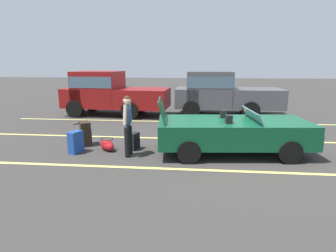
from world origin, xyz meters
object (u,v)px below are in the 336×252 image
(convertible_car, at_px, (240,133))
(parked_pickup_truck_near, at_px, (219,92))
(suitcase_medium_bright, at_px, (76,142))
(suitcase_large_black, at_px, (85,134))
(duffel_bag, at_px, (107,145))
(parked_pickup_truck_far, at_px, (108,92))
(traveler_person, at_px, (128,123))
(suitcase_small_carryon, at_px, (134,141))

(convertible_car, distance_m, parked_pickup_truck_near, 5.83)
(suitcase_medium_bright, bearing_deg, convertible_car, -154.31)
(suitcase_large_black, xyz_separation_m, duffel_bag, (0.82, -0.43, -0.21))
(parked_pickup_truck_far, bearing_deg, suitcase_large_black, 103.89)
(suitcase_medium_bright, relative_size, duffel_bag, 1.27)
(suitcase_medium_bright, bearing_deg, traveler_person, -163.98)
(suitcase_medium_bright, height_order, traveler_person, traveler_person)
(duffel_bag, xyz_separation_m, traveler_person, (0.75, -0.42, 0.77))
(convertible_car, bearing_deg, suitcase_medium_bright, -179.96)
(suitcase_medium_bright, xyz_separation_m, parked_pickup_truck_far, (-0.86, 5.80, 0.80))
(parked_pickup_truck_far, bearing_deg, traveler_person, 116.56)
(suitcase_large_black, xyz_separation_m, suitcase_small_carryon, (1.59, -0.29, -0.12))
(convertible_car, xyz_separation_m, suitcase_large_black, (-4.60, 0.31, -0.22))
(suitcase_medium_bright, height_order, duffel_bag, suitcase_medium_bright)
(suitcase_small_carryon, relative_size, parked_pickup_truck_near, 0.10)
(suitcase_large_black, height_order, suitcase_small_carryon, suitcase_large_black)
(suitcase_large_black, height_order, parked_pickup_truck_near, parked_pickup_truck_near)
(suitcase_large_black, bearing_deg, suitcase_small_carryon, -42.48)
(parked_pickup_truck_near, bearing_deg, suitcase_medium_bright, 55.22)
(convertible_car, xyz_separation_m, traveler_person, (-3.03, -0.55, 0.34))
(parked_pickup_truck_far, bearing_deg, duffel_bag, 111.25)
(suitcase_large_black, bearing_deg, parked_pickup_truck_near, 18.30)
(traveler_person, height_order, parked_pickup_truck_near, parked_pickup_truck_near)
(suitcase_medium_bright, distance_m, suitcase_small_carryon, 1.64)
(traveler_person, height_order, parked_pickup_truck_far, parked_pickup_truck_far)
(suitcase_medium_bright, distance_m, traveler_person, 1.67)
(suitcase_small_carryon, relative_size, traveler_person, 0.30)
(traveler_person, bearing_deg, duffel_bag, 154.28)
(suitcase_small_carryon, distance_m, parked_pickup_truck_far, 5.93)
(suitcase_small_carryon, xyz_separation_m, traveler_person, (-0.03, -0.57, 0.68))
(suitcase_small_carryon, bearing_deg, parked_pickup_truck_far, 134.50)
(suitcase_medium_bright, height_order, suitcase_small_carryon, suitcase_medium_bright)
(suitcase_small_carryon, bearing_deg, parked_pickup_truck_near, 83.18)
(suitcase_medium_bright, distance_m, parked_pickup_truck_near, 7.73)
(duffel_bag, bearing_deg, traveler_person, -29.64)
(traveler_person, distance_m, parked_pickup_truck_far, 6.39)
(suitcase_large_black, distance_m, suitcase_small_carryon, 1.62)
(convertible_car, distance_m, suitcase_medium_bright, 4.61)
(duffel_bag, bearing_deg, parked_pickup_truck_far, 106.79)
(convertible_car, relative_size, suitcase_large_black, 5.79)
(suitcase_small_carryon, xyz_separation_m, parked_pickup_truck_far, (-2.43, 5.34, 0.86))
(convertible_car, xyz_separation_m, parked_pickup_truck_near, (-0.08, 5.80, 0.51))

